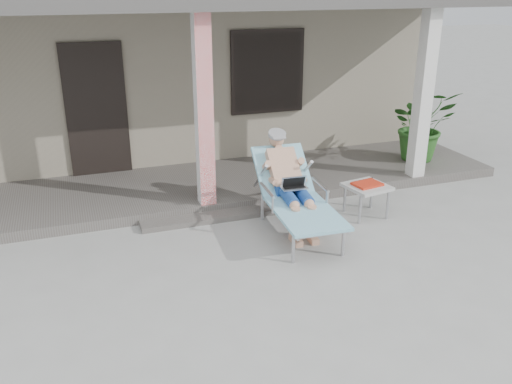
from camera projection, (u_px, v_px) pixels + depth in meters
name	position (u px, v px, depth m)	size (l,w,h in m)	color
ground	(257.00, 285.00, 5.94)	(60.00, 60.00, 0.00)	#9E9E99
house	(151.00, 57.00, 11.04)	(10.40, 5.40, 3.30)	gray
porch_deck	(194.00, 187.00, 8.55)	(10.00, 2.00, 0.15)	#605B56
porch_overhang	(186.00, 6.00, 7.52)	(10.00, 2.30, 2.85)	silver
porch_step	(213.00, 217.00, 7.56)	(2.00, 0.30, 0.07)	#605B56
lounger	(293.00, 172.00, 7.07)	(0.85, 1.99, 1.27)	#B7B7BC
side_table	(367.00, 188.00, 7.57)	(0.63, 0.63, 0.49)	#B4B3AF
potted_palm	(422.00, 125.00, 9.43)	(1.11, 0.96, 1.24)	#26591E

